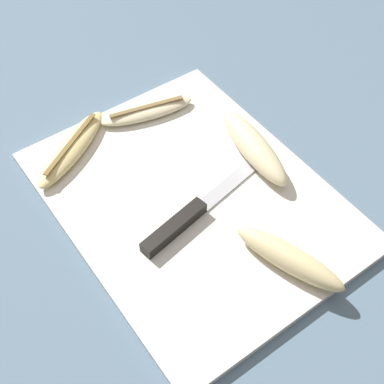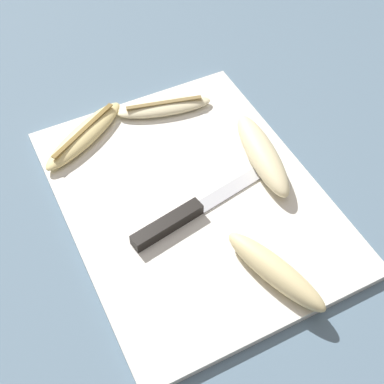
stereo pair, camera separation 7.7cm
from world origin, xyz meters
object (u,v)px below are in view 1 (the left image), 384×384
object	(u,v)px
banana_pale_long	(147,111)
banana_cream_curved	(253,147)
knife	(185,219)
banana_golden_short	(72,148)
banana_ripe_center	(289,258)

from	to	relation	value
banana_pale_long	banana_cream_curved	bearing A→B (deg)	26.11
knife	banana_golden_short	bearing A→B (deg)	-173.19
banana_ripe_center	banana_cream_curved	world-z (taller)	banana_cream_curved
banana_ripe_center	banana_cream_curved	distance (m)	0.20
banana_golden_short	banana_cream_curved	distance (m)	0.28
knife	banana_pale_long	xyz separation A→B (m)	(-0.22, 0.08, 0.00)
banana_pale_long	banana_ripe_center	distance (m)	0.35
banana_ripe_center	banana_cream_curved	bearing A→B (deg)	153.38
banana_golden_short	banana_ripe_center	world-z (taller)	banana_ripe_center
banana_golden_short	banana_ripe_center	xyz separation A→B (m)	(0.35, 0.13, 0.01)
banana_golden_short	banana_cream_curved	size ratio (longest dim) A/B	0.97
banana_golden_short	banana_ripe_center	size ratio (longest dim) A/B	1.06
knife	banana_ripe_center	bearing A→B (deg)	16.70
banana_pale_long	banana_ripe_center	bearing A→B (deg)	-0.97
banana_pale_long	banana_golden_short	bearing A→B (deg)	-88.21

